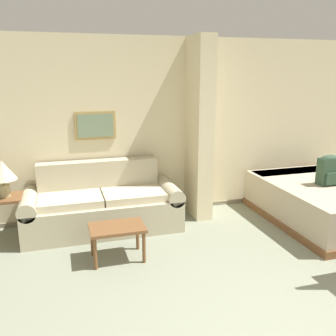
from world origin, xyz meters
name	(u,v)px	position (x,y,z in m)	size (l,w,h in m)	color
wall_back	(176,127)	(0.00, 3.50, 1.29)	(7.69, 0.16, 2.60)	beige
wall_partition_pillar	(199,129)	(0.23, 3.16, 1.30)	(0.24, 0.57, 2.60)	beige
couch	(102,206)	(-1.22, 3.02, 0.32)	(2.11, 0.84, 0.90)	#B7AD8E
coffee_table	(117,231)	(-1.16, 2.09, 0.35)	(0.62, 0.43, 0.41)	brown
side_table	(6,205)	(-2.43, 3.02, 0.47)	(0.42, 0.42, 0.57)	brown
table_lamp	(2,172)	(-2.43, 3.02, 0.90)	(0.35, 0.35, 0.47)	tan
bed	(322,202)	(1.85, 2.39, 0.29)	(1.47, 2.02, 0.56)	brown
backpack	(329,170)	(1.87, 2.34, 0.78)	(0.31, 0.20, 0.43)	#2D4733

